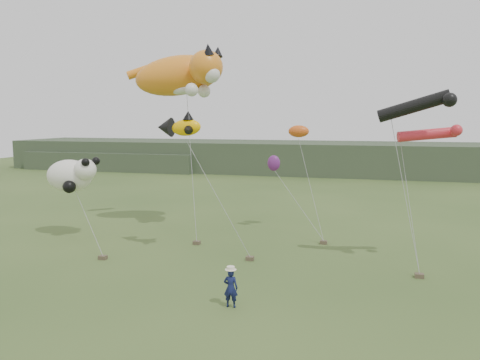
% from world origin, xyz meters
% --- Properties ---
extents(ground, '(120.00, 120.00, 0.00)m').
position_xyz_m(ground, '(0.00, 0.00, 0.00)').
color(ground, '#385123').
rests_on(ground, ground).
extents(headland, '(90.00, 13.00, 4.00)m').
position_xyz_m(headland, '(-3.11, 44.69, 1.92)').
color(headland, '#2D3D28').
rests_on(headland, ground).
extents(festival_attendant, '(0.57, 0.39, 1.50)m').
position_xyz_m(festival_attendant, '(-0.60, -1.39, 0.75)').
color(festival_attendant, '#121843').
rests_on(festival_attendant, ground).
extents(sandbag_anchors, '(15.69, 6.19, 0.20)m').
position_xyz_m(sandbag_anchors, '(-1.22, 5.34, 0.10)').
color(sandbag_anchors, brown).
rests_on(sandbag_anchors, ground).
extents(cat_kite, '(7.25, 4.34, 3.30)m').
position_xyz_m(cat_kite, '(-6.93, 10.13, 9.87)').
color(cat_kite, orange).
rests_on(cat_kite, ground).
extents(fish_kite, '(2.57, 1.75, 1.34)m').
position_xyz_m(fish_kite, '(-5.13, 4.70, 6.71)').
color(fish_kite, '#FFB601').
rests_on(fish_kite, ground).
extents(tube_kites, '(3.87, 2.17, 2.45)m').
position_xyz_m(tube_kites, '(6.78, 5.65, 7.24)').
color(tube_kites, black).
rests_on(tube_kites, ground).
extents(panda_kite, '(3.40, 2.20, 2.12)m').
position_xyz_m(panda_kite, '(-12.77, 6.52, 3.77)').
color(panda_kite, white).
rests_on(panda_kite, ground).
extents(misc_kites, '(2.58, 0.75, 2.88)m').
position_xyz_m(misc_kites, '(-0.43, 11.23, 5.59)').
color(misc_kites, '#D35418').
rests_on(misc_kites, ground).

